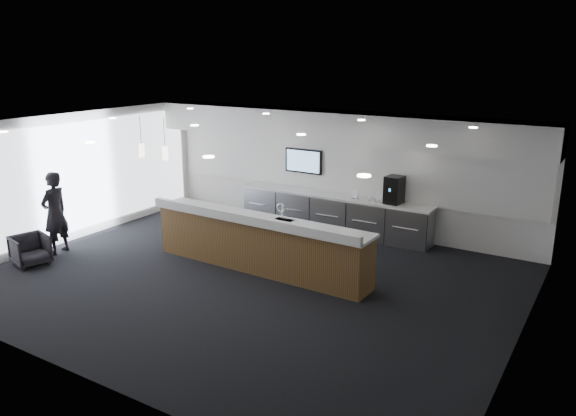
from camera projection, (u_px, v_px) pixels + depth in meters
The scene contains 24 objects.
ground at pixel (248, 280), 11.08m from camera, with size 10.00×10.00×0.00m, color black.
ceiling at pixel (245, 128), 10.28m from camera, with size 10.00×8.00×0.02m, color black.
back_wall at pixel (340, 170), 13.96m from camera, with size 10.00×0.02×3.00m, color white.
left_wall at pixel (74, 177), 13.20m from camera, with size 0.02×8.00×3.00m, color white.
right_wall at pixel (526, 255), 8.16m from camera, with size 0.02×8.00×3.00m, color white.
soffit_bulkhead at pixel (333, 126), 13.28m from camera, with size 10.00×0.90×0.70m, color silver.
alcove_panel at pixel (340, 167), 13.91m from camera, with size 9.80×0.06×1.40m, color silver.
window_blinds_wall at pixel (75, 177), 13.18m from camera, with size 0.04×7.36×2.55m, color #D3E2FD.
back_credenza at pixel (333, 213), 13.94m from camera, with size 5.06×0.66×0.95m.
wall_tv at pixel (304, 161), 14.35m from camera, with size 1.05×0.08×0.62m.
pendant_left at pixel (178, 151), 12.35m from camera, with size 0.12×0.12×0.30m, color #FFE9C6.
pendant_right at pixel (155, 148), 12.70m from camera, with size 0.12×0.12×0.30m, color #FFE9C6.
ceiling_can_lights at pixel (245, 130), 10.29m from camera, with size 7.00×5.00×0.02m, color white, non-canonical shape.
service_counter at pixel (259, 243), 11.47m from camera, with size 4.99×0.96×1.49m.
coffee_machine at pixel (394, 190), 12.95m from camera, with size 0.40×0.51×0.64m.
info_sign_left at pixel (355, 194), 13.41m from camera, with size 0.16×0.02×0.21m, color white.
info_sign_right at pixel (379, 197), 13.09m from camera, with size 0.18×0.02×0.24m, color white.
armchair at pixel (30, 250), 11.82m from camera, with size 0.68×0.70×0.64m, color black.
lounge_guest at pixel (55, 213), 12.34m from camera, with size 0.67×0.44×1.85m, color black.
cup_0 at pixel (390, 202), 12.95m from camera, with size 0.09×0.09×0.09m, color white.
cup_1 at pixel (384, 202), 13.02m from camera, with size 0.09×0.09×0.09m, color white.
cup_2 at pixel (379, 201), 13.09m from camera, with size 0.09×0.09×0.09m, color white.
cup_3 at pixel (373, 200), 13.16m from camera, with size 0.09×0.09×0.09m, color white.
cup_4 at pixel (368, 199), 13.23m from camera, with size 0.09×0.09×0.09m, color white.
Camera 1 is at (6.07, -8.35, 4.35)m, focal length 35.00 mm.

